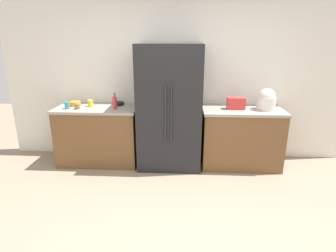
{
  "coord_description": "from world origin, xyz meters",
  "views": [
    {
      "loc": [
        0.14,
        -2.45,
        1.94
      ],
      "look_at": [
        -0.02,
        0.49,
        0.99
      ],
      "focal_mm": 29.32,
      "sensor_mm": 36.0,
      "label": 1
    }
  ],
  "objects_px": {
    "toaster": "(236,103)",
    "cup_b": "(77,106)",
    "bottle_a": "(115,103)",
    "bowl_b": "(75,104)",
    "rice_cooker": "(266,100)",
    "cup_a": "(91,103)",
    "bowl_a": "(119,103)",
    "refrigerator": "(170,107)",
    "cup_c": "(67,105)"
  },
  "relations": [
    {
      "from": "toaster",
      "to": "rice_cooker",
      "type": "height_order",
      "value": "rice_cooker"
    },
    {
      "from": "refrigerator",
      "to": "bowl_b",
      "type": "relative_size",
      "value": 10.98
    },
    {
      "from": "rice_cooker",
      "to": "cup_b",
      "type": "relative_size",
      "value": 3.98
    },
    {
      "from": "cup_a",
      "to": "bowl_a",
      "type": "xyz_separation_m",
      "value": [
        0.41,
        0.13,
        -0.03
      ]
    },
    {
      "from": "toaster",
      "to": "bowl_a",
      "type": "height_order",
      "value": "toaster"
    },
    {
      "from": "refrigerator",
      "to": "cup_a",
      "type": "xyz_separation_m",
      "value": [
        -1.25,
        0.07,
        0.03
      ]
    },
    {
      "from": "cup_a",
      "to": "bowl_a",
      "type": "distance_m",
      "value": 0.43
    },
    {
      "from": "refrigerator",
      "to": "bowl_a",
      "type": "xyz_separation_m",
      "value": [
        -0.83,
        0.2,
        0.0
      ]
    },
    {
      "from": "cup_b",
      "to": "bowl_a",
      "type": "relative_size",
      "value": 0.47
    },
    {
      "from": "bottle_a",
      "to": "rice_cooker",
      "type": "bearing_deg",
      "value": 2.31
    },
    {
      "from": "cup_a",
      "to": "bowl_b",
      "type": "bearing_deg",
      "value": 170.36
    },
    {
      "from": "refrigerator",
      "to": "cup_b",
      "type": "relative_size",
      "value": 23.39
    },
    {
      "from": "bowl_a",
      "to": "bowl_b",
      "type": "distance_m",
      "value": 0.68
    },
    {
      "from": "toaster",
      "to": "bottle_a",
      "type": "bearing_deg",
      "value": -176.79
    },
    {
      "from": "cup_b",
      "to": "bowl_b",
      "type": "distance_m",
      "value": 0.24
    },
    {
      "from": "refrigerator",
      "to": "cup_a",
      "type": "bearing_deg",
      "value": 176.8
    },
    {
      "from": "bottle_a",
      "to": "cup_b",
      "type": "xyz_separation_m",
      "value": [
        -0.57,
        -0.03,
        -0.06
      ]
    },
    {
      "from": "bottle_a",
      "to": "bowl_b",
      "type": "xyz_separation_m",
      "value": [
        -0.68,
        0.18,
        -0.06
      ]
    },
    {
      "from": "refrigerator",
      "to": "cup_a",
      "type": "relative_size",
      "value": 18.04
    },
    {
      "from": "rice_cooker",
      "to": "cup_a",
      "type": "relative_size",
      "value": 3.07
    },
    {
      "from": "bottle_a",
      "to": "cup_a",
      "type": "bearing_deg",
      "value": 162.05
    },
    {
      "from": "refrigerator",
      "to": "bottle_a",
      "type": "bearing_deg",
      "value": -175.35
    },
    {
      "from": "cup_a",
      "to": "cup_b",
      "type": "bearing_deg",
      "value": -131.4
    },
    {
      "from": "cup_a",
      "to": "toaster",
      "type": "bearing_deg",
      "value": -0.88
    },
    {
      "from": "bottle_a",
      "to": "bowl_b",
      "type": "relative_size",
      "value": 1.43
    },
    {
      "from": "refrigerator",
      "to": "cup_c",
      "type": "bearing_deg",
      "value": -176.5
    },
    {
      "from": "rice_cooker",
      "to": "cup_b",
      "type": "height_order",
      "value": "rice_cooker"
    },
    {
      "from": "bowl_b",
      "to": "cup_b",
      "type": "bearing_deg",
      "value": -62.16
    },
    {
      "from": "bottle_a",
      "to": "cup_a",
      "type": "relative_size",
      "value": 2.34
    },
    {
      "from": "bottle_a",
      "to": "bowl_a",
      "type": "bearing_deg",
      "value": 92.03
    },
    {
      "from": "cup_a",
      "to": "bowl_b",
      "type": "xyz_separation_m",
      "value": [
        -0.26,
        0.04,
        -0.02
      ]
    },
    {
      "from": "bottle_a",
      "to": "cup_b",
      "type": "bearing_deg",
      "value": -176.72
    },
    {
      "from": "refrigerator",
      "to": "cup_b",
      "type": "bearing_deg",
      "value": -175.91
    },
    {
      "from": "cup_c",
      "to": "rice_cooker",
      "type": "bearing_deg",
      "value": 2.28
    },
    {
      "from": "refrigerator",
      "to": "bowl_a",
      "type": "relative_size",
      "value": 10.93
    },
    {
      "from": "cup_a",
      "to": "cup_c",
      "type": "bearing_deg",
      "value": -151.79
    },
    {
      "from": "rice_cooker",
      "to": "cup_a",
      "type": "bearing_deg",
      "value": 179.04
    },
    {
      "from": "bottle_a",
      "to": "toaster",
      "type": "bearing_deg",
      "value": 3.21
    },
    {
      "from": "cup_a",
      "to": "cup_b",
      "type": "height_order",
      "value": "cup_a"
    },
    {
      "from": "cup_b",
      "to": "bowl_a",
      "type": "distance_m",
      "value": 0.64
    },
    {
      "from": "bowl_a",
      "to": "bottle_a",
      "type": "bearing_deg",
      "value": -87.97
    },
    {
      "from": "cup_a",
      "to": "cup_b",
      "type": "xyz_separation_m",
      "value": [
        -0.15,
        -0.17,
        -0.01
      ]
    },
    {
      "from": "cup_a",
      "to": "cup_b",
      "type": "distance_m",
      "value": 0.23
    },
    {
      "from": "rice_cooker",
      "to": "cup_a",
      "type": "xyz_separation_m",
      "value": [
        -2.69,
        0.05,
        -0.09
      ]
    },
    {
      "from": "toaster",
      "to": "cup_b",
      "type": "relative_size",
      "value": 3.3
    },
    {
      "from": "toaster",
      "to": "rice_cooker",
      "type": "distance_m",
      "value": 0.45
    },
    {
      "from": "toaster",
      "to": "rice_cooker",
      "type": "relative_size",
      "value": 0.83
    },
    {
      "from": "cup_c",
      "to": "bowl_b",
      "type": "relative_size",
      "value": 0.63
    },
    {
      "from": "rice_cooker",
      "to": "refrigerator",
      "type": "bearing_deg",
      "value": -179.03
    },
    {
      "from": "bottle_a",
      "to": "cup_b",
      "type": "height_order",
      "value": "bottle_a"
    }
  ]
}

